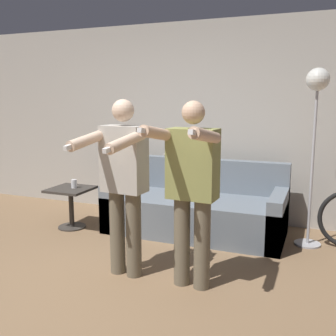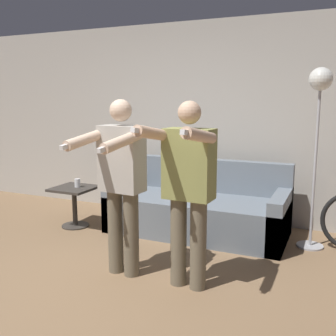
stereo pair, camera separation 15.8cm
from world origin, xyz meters
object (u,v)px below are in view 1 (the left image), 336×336
person_left (123,178)px  cup (74,184)px  person_right (192,183)px  side_table (71,199)px  couch (196,210)px  floor_lamp (316,105)px  cat (182,151)px

person_left → cup: 1.61m
person_right → side_table: (-1.90, 0.96, -0.54)m
person_right → cup: (-1.86, 0.99, -0.35)m
side_table → couch: bearing=16.0°
person_left → cup: (-1.22, 0.99, -0.35)m
floor_lamp → person_right: bearing=-122.4°
couch → side_table: bearing=-164.0°
person_left → person_right: size_ratio=1.01×
cup → cat: bearing=33.3°
person_right → cat: (-0.71, 1.74, 0.03)m
person_right → cat: person_right is taller
couch → cup: bearing=-164.6°
person_left → couch: bearing=84.5°
couch → side_table: (-1.50, -0.43, 0.09)m
person_left → floor_lamp: floor_lamp is taller
side_table → cup: cup is taller
person_left → side_table: person_left is taller
couch → cup: 1.55m
person_left → floor_lamp: bearing=47.2°
cat → person_right: bearing=-67.8°
couch → person_left: person_left is taller
cat → cup: cat is taller
person_left → person_right: person_left is taller
couch → cat: (-0.32, 0.35, 0.67)m
floor_lamp → side_table: (-2.80, -0.46, -1.17)m
person_right → cup: 2.13m
cat → floor_lamp: (1.61, -0.32, 0.60)m
cat → couch: bearing=-48.2°
cat → person_left: bearing=-87.7°
person_left → person_right: 0.64m
person_right → cat: bearing=115.4°
cat → side_table: bearing=-146.6°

